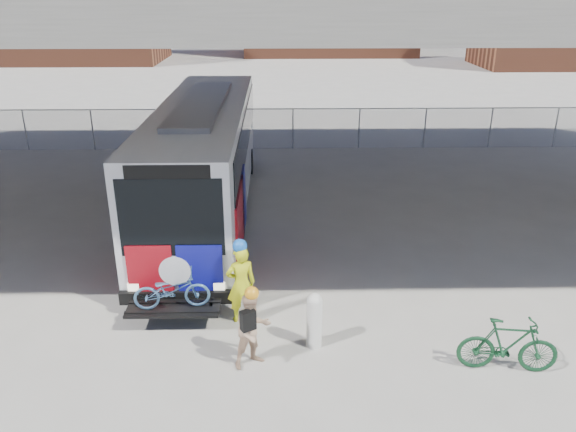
{
  "coord_description": "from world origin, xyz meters",
  "views": [
    {
      "loc": [
        0.25,
        -12.93,
        6.89
      ],
      "look_at": [
        0.52,
        -0.06,
        1.6
      ],
      "focal_mm": 35.0,
      "sensor_mm": 36.0,
      "label": 1
    }
  ],
  "objects_px": {
    "bus": "(205,151)",
    "bollard": "(314,318)",
    "cyclist_hivis": "(241,282)",
    "cyclist_tan": "(253,329)",
    "bike_parked": "(508,345)"
  },
  "relations": [
    {
      "from": "bus",
      "to": "bollard",
      "type": "xyz_separation_m",
      "value": [
        2.99,
        -7.34,
        -1.46
      ]
    },
    {
      "from": "cyclist_hivis",
      "to": "cyclist_tan",
      "type": "bearing_deg",
      "value": 84.58
    },
    {
      "from": "bollard",
      "to": "bike_parked",
      "type": "distance_m",
      "value": 3.74
    },
    {
      "from": "cyclist_tan",
      "to": "bike_parked",
      "type": "height_order",
      "value": "cyclist_tan"
    },
    {
      "from": "cyclist_hivis",
      "to": "cyclist_tan",
      "type": "relative_size",
      "value": 1.14
    },
    {
      "from": "cyclist_hivis",
      "to": "bike_parked",
      "type": "height_order",
      "value": "cyclist_hivis"
    },
    {
      "from": "bus",
      "to": "cyclist_tan",
      "type": "relative_size",
      "value": 7.5
    },
    {
      "from": "cyclist_tan",
      "to": "bike_parked",
      "type": "relative_size",
      "value": 0.92
    },
    {
      "from": "bollard",
      "to": "cyclist_hivis",
      "type": "distance_m",
      "value": 1.86
    },
    {
      "from": "bollard",
      "to": "bike_parked",
      "type": "relative_size",
      "value": 0.65
    },
    {
      "from": "bollard",
      "to": "bike_parked",
      "type": "bearing_deg",
      "value": -13.55
    },
    {
      "from": "bollard",
      "to": "cyclist_tan",
      "type": "distance_m",
      "value": 1.37
    },
    {
      "from": "cyclist_hivis",
      "to": "bike_parked",
      "type": "xyz_separation_m",
      "value": [
        5.16,
        -1.89,
        -0.38
      ]
    },
    {
      "from": "cyclist_hivis",
      "to": "bike_parked",
      "type": "bearing_deg",
      "value": 143.66
    },
    {
      "from": "cyclist_hivis",
      "to": "cyclist_tan",
      "type": "distance_m",
      "value": 1.64
    }
  ]
}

